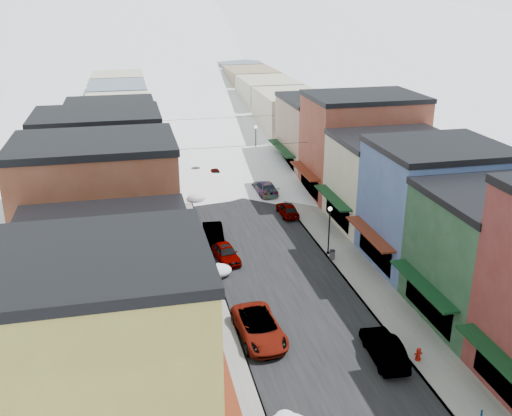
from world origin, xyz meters
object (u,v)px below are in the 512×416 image
car_silver_sedan (226,253)px  streetlamp_near (329,224)px  car_white_suv (259,328)px  car_green_sedan (384,348)px  car_dark_hatch (213,235)px  fire_hydrant (418,354)px  trash_can (332,255)px

car_silver_sedan → streetlamp_near: 9.37m
car_white_suv → car_green_sedan: size_ratio=1.23×
car_silver_sedan → car_dark_hatch: (-0.48, 3.86, 0.09)m
car_dark_hatch → fire_hydrant: 23.08m
fire_hydrant → streetlamp_near: 16.30m
car_white_suv → fire_hydrant: car_white_suv is taller
fire_hydrant → car_silver_sedan: bearing=118.8°
trash_can → car_white_suv: bearing=-131.1°
car_white_suv → car_dark_hatch: bearing=88.8°
car_silver_sedan → streetlamp_near: (9.07, -0.89, 2.20)m
trash_can → streetlamp_near: 2.65m
car_white_suv → car_green_sedan: 8.24m
car_green_sedan → streetlamp_near: 15.58m
car_silver_sedan → car_green_sedan: (7.37, -16.22, 0.06)m
car_silver_sedan → fire_hydrant: size_ratio=4.99×
car_white_suv → car_silver_sedan: 12.24m
car_white_suv → streetlamp_near: bearing=48.4°
fire_hydrant → trash_can: bearing=91.3°
fire_hydrant → streetlamp_near: size_ratio=0.20×
car_dark_hatch → trash_can: car_dark_hatch is taller
car_dark_hatch → car_green_sedan: bearing=-64.5°
car_white_suv → trash_can: car_white_suv is taller
car_green_sedan → fire_hydrant: car_green_sedan is taller
trash_can → fire_hydrant: bearing=-88.7°
car_white_suv → car_green_sedan: (7.22, -3.98, -0.03)m
car_dark_hatch → fire_hydrant: car_dark_hatch is taller
car_silver_sedan → fire_hydrant: car_silver_sedan is taller
streetlamp_near → trash_can: bearing=-92.5°
car_white_suv → car_silver_sedan: (-0.15, 12.24, -0.09)m
car_dark_hatch → streetlamp_near: size_ratio=1.13×
car_white_suv → streetlamp_near: size_ratio=1.35×
car_green_sedan → car_silver_sedan: bearing=-62.0°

